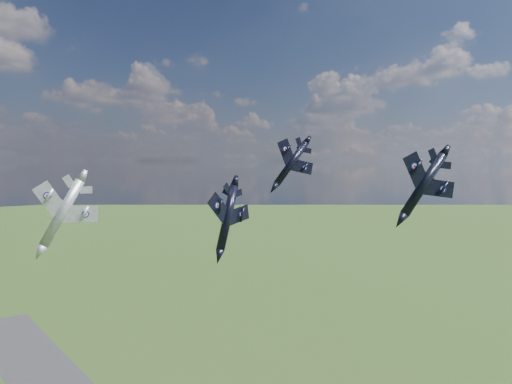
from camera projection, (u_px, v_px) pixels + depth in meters
jet_lead_navy at (227, 217)px, 89.55m from camera, size 15.42×18.59×6.88m
jet_right_navy at (424, 185)px, 74.97m from camera, size 15.67×18.02×8.80m
jet_high_navy at (291, 163)px, 112.13m from camera, size 14.21×18.26×10.06m
jet_left_silver at (62, 213)px, 71.99m from camera, size 14.05×16.87×7.75m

